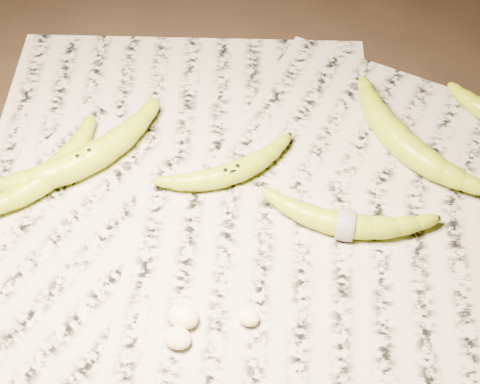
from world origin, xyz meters
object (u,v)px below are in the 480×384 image
(banana_taped, at_px, (346,223))
(banana_upper_a, at_px, (402,140))
(banana_left_a, at_px, (85,159))
(banana_center, at_px, (231,172))
(banana_left_b, at_px, (49,173))

(banana_taped, xyz_separation_m, banana_upper_a, (0.04, 0.16, 0.00))
(banana_left_a, relative_size, banana_center, 1.37)
(banana_left_b, relative_size, banana_center, 1.07)
(banana_left_a, height_order, banana_left_b, banana_left_a)
(banana_left_b, bearing_deg, banana_upper_a, -44.62)
(banana_left_a, distance_m, banana_taped, 0.36)
(banana_center, distance_m, banana_taped, 0.17)
(banana_center, distance_m, banana_upper_a, 0.24)
(banana_left_b, bearing_deg, banana_center, -50.20)
(banana_left_b, xyz_separation_m, banana_center, (0.23, 0.08, -0.00))
(banana_left_b, distance_m, banana_taped, 0.40)
(banana_left_a, xyz_separation_m, banana_taped, (0.36, 0.01, -0.00))
(banana_center, bearing_deg, banana_left_a, 151.69)
(banana_left_b, distance_m, banana_center, 0.25)
(banana_upper_a, bearing_deg, banana_left_a, -119.93)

